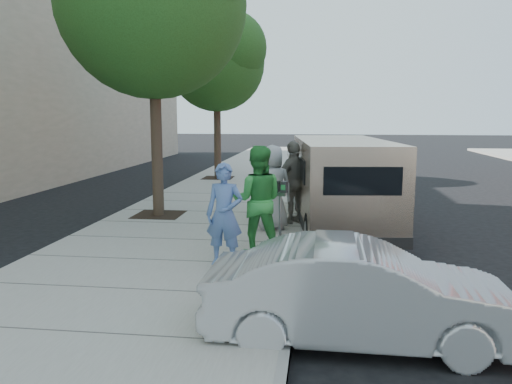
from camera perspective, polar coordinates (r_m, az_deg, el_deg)
ground at (r=10.31m, az=-2.95°, el=-6.37°), size 120.00×120.00×0.00m
sidewalk at (r=10.51m, az=-8.36°, el=-5.74°), size 5.00×60.00×0.15m
curb_face at (r=10.15m, az=5.12°, el=-6.21°), size 0.12×60.00×0.16m
tree_far at (r=20.32m, az=-4.40°, el=14.98°), size 3.92×3.80×6.49m
parking_meter at (r=9.24m, az=2.79°, el=-1.03°), size 0.29×0.19×1.34m
van at (r=12.06m, az=9.61°, el=1.19°), size 2.48×5.88×2.12m
sedan at (r=6.14m, az=11.93°, el=-11.30°), size 3.72×1.33×1.22m
person_officer at (r=8.47m, az=-3.63°, el=-2.59°), size 0.67×0.47×1.76m
person_green_shirt at (r=9.13m, az=0.17°, el=-0.95°), size 1.02×0.81×2.00m
person_gray_shirt at (r=11.08m, az=1.86°, el=0.51°), size 1.08×0.90×1.90m
person_striped_polo at (r=11.82m, az=4.38°, el=1.13°), size 1.12×1.17×1.95m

